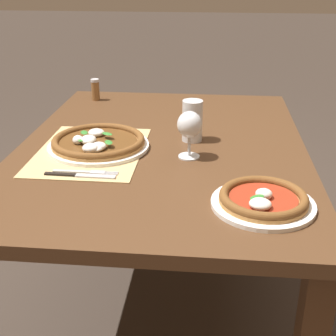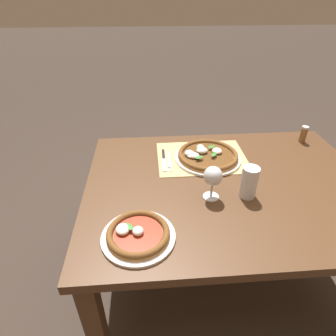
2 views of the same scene
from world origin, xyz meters
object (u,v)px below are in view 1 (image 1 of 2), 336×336
object	(u,v)px
fork	(86,172)
pizza_near	(98,142)
wine_glass	(190,126)
pizza_far	(263,200)
pepper_shaker	(95,90)
pint_glass	(192,122)
knife	(80,175)

from	to	relation	value
fork	pizza_near	bearing A→B (deg)	-176.98
fork	wine_glass	bearing A→B (deg)	117.95
pizza_far	wine_glass	xyz separation A→B (m)	(-0.31, -0.21, 0.09)
pepper_shaker	fork	bearing A→B (deg)	11.56
pizza_far	fork	bearing A→B (deg)	-106.70
wine_glass	pepper_shaker	distance (m)	0.79
pint_glass	knife	xyz separation A→B (m)	(0.34, -0.31, -0.06)
pizza_near	pint_glass	bearing A→B (deg)	110.22
wine_glass	pint_glass	xyz separation A→B (m)	(-0.16, 0.00, -0.04)
pizza_near	pepper_shaker	distance (m)	0.61
pizza_far	knife	distance (m)	0.54
pizza_near	fork	size ratio (longest dim) A/B	1.72
pizza_far	fork	world-z (taller)	pizza_far
pizza_near	pizza_far	bearing A→B (deg)	55.69
fork	pepper_shaker	bearing A→B (deg)	-168.44
wine_glass	fork	bearing A→B (deg)	-62.05
pint_glass	fork	distance (m)	0.44
pizza_near	pint_glass	xyz separation A→B (m)	(-0.12, 0.31, 0.05)
pizza_far	knife	world-z (taller)	pizza_far
knife	pepper_shaker	size ratio (longest dim) A/B	2.22
pizza_near	pepper_shaker	size ratio (longest dim) A/B	3.54
pepper_shaker	pizza_far	bearing A→B (deg)	35.39
pizza_near	pepper_shaker	world-z (taller)	pepper_shaker
wine_glass	fork	xyz separation A→B (m)	(0.16, -0.30, -0.10)
pizza_near	wine_glass	distance (m)	0.33
pint_glass	knife	distance (m)	0.47
wine_glass	pint_glass	bearing A→B (deg)	179.47
knife	pepper_shaker	xyz separation A→B (m)	(-0.82, -0.15, 0.04)
pint_glass	fork	bearing A→B (deg)	-43.54
wine_glass	knife	xyz separation A→B (m)	(0.18, -0.31, -0.10)
wine_glass	pepper_shaker	size ratio (longest dim) A/B	1.60
knife	pepper_shaker	bearing A→B (deg)	-169.54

